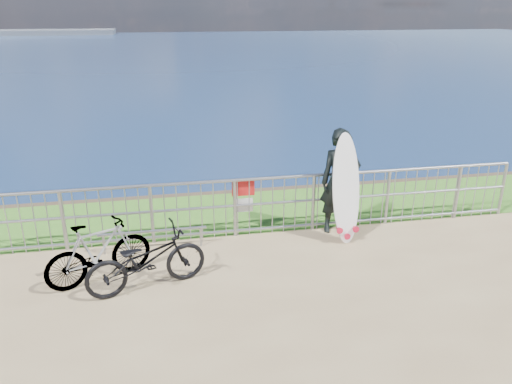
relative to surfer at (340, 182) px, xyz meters
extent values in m
plane|color=#367520|center=(-1.45, 1.25, -0.98)|extent=(120.00, 120.00, 0.00)
cube|color=brown|center=(-1.45, 2.45, -3.49)|extent=(120.00, 0.30, 5.00)
plane|color=navy|center=(-1.45, 88.55, -5.99)|extent=(260.00, 260.00, 0.00)
cylinder|color=#94979C|center=(-1.45, 0.15, 0.11)|extent=(10.00, 0.06, 0.06)
cylinder|color=#94979C|center=(-1.45, 0.15, -0.39)|extent=(10.00, 0.05, 0.05)
cylinder|color=#94979C|center=(-1.45, 0.15, -0.89)|extent=(10.00, 0.05, 0.05)
cylinder|color=#94979C|center=(-4.95, 0.15, -0.44)|extent=(0.06, 0.06, 1.10)
cylinder|color=#94979C|center=(-3.45, 0.15, -0.44)|extent=(0.06, 0.06, 1.10)
cylinder|color=#94979C|center=(-1.95, 0.15, -0.44)|extent=(0.06, 0.06, 1.10)
cylinder|color=#94979C|center=(-0.45, 0.15, -0.44)|extent=(0.06, 0.06, 1.10)
cylinder|color=#94979C|center=(1.05, 0.15, -0.44)|extent=(0.06, 0.06, 1.10)
cylinder|color=#94979C|center=(2.55, 0.15, -0.44)|extent=(0.06, 0.06, 1.10)
cylinder|color=#94979C|center=(3.55, 0.15, -0.44)|extent=(0.06, 0.06, 1.10)
cube|color=red|center=(-1.78, 0.21, -0.07)|extent=(0.42, 0.02, 0.30)
cube|color=white|center=(-1.78, 0.20, -0.07)|extent=(0.38, 0.01, 0.08)
cube|color=white|center=(-1.78, 0.21, -0.41)|extent=(0.36, 0.02, 0.26)
imported|color=black|center=(0.00, 0.00, 0.00)|extent=(0.80, 0.61, 1.99)
ellipsoid|color=white|center=(-0.02, -0.37, 0.00)|extent=(0.55, 0.49, 1.99)
cone|color=red|center=(-0.17, -0.49, -0.71)|extent=(0.12, 0.22, 0.12)
cone|color=red|center=(0.13, -0.49, -0.71)|extent=(0.12, 0.22, 0.12)
cone|color=red|center=(-0.02, -0.49, -0.84)|extent=(0.12, 0.22, 0.12)
imported|color=black|center=(-3.53, -1.43, -0.51)|extent=(1.94, 1.13, 0.96)
imported|color=black|center=(-4.25, -1.06, -0.49)|extent=(1.72, 1.13, 1.01)
cylinder|color=#94979C|center=(-3.45, -0.16, -0.63)|extent=(1.87, 0.05, 0.05)
cylinder|color=#94979C|center=(-4.29, -0.16, -0.81)|extent=(0.04, 0.04, 0.36)
cylinder|color=#94979C|center=(-2.62, -0.16, -0.81)|extent=(0.04, 0.04, 0.36)
camera|label=1|loc=(-3.16, -8.24, 3.08)|focal=35.00mm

